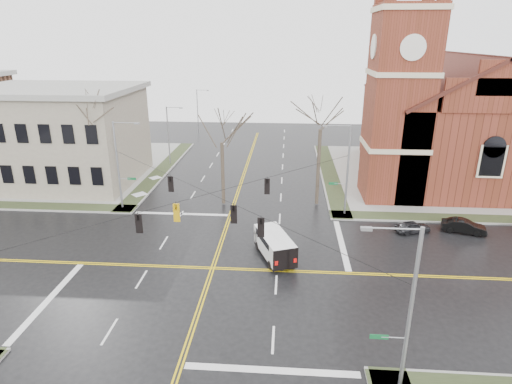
# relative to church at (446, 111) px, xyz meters

# --- Properties ---
(ground) EXTENTS (120.00, 120.00, 0.00)m
(ground) POSITION_rel_church_xyz_m (-24.76, -24.78, -8.43)
(ground) COLOR black
(ground) RESTS_ON ground
(sidewalks) EXTENTS (80.00, 80.00, 0.17)m
(sidewalks) POSITION_rel_church_xyz_m (-24.76, -24.78, -8.36)
(sidewalks) COLOR gray
(sidewalks) RESTS_ON ground
(road_markings) EXTENTS (100.00, 100.00, 0.01)m
(road_markings) POSITION_rel_church_xyz_m (-24.76, -24.78, -8.43)
(road_markings) COLOR gold
(road_markings) RESTS_ON ground
(church) EXTENTS (24.28, 27.48, 27.50)m
(church) POSITION_rel_church_xyz_m (0.00, 0.00, 0.00)
(church) COLOR maroon
(church) RESTS_ON ground
(civic_building_a) EXTENTS (18.00, 14.00, 11.00)m
(civic_building_a) POSITION_rel_church_xyz_m (-46.76, -4.78, -2.93)
(civic_building_a) COLOR gray
(civic_building_a) RESTS_ON ground
(signal_pole_ne) EXTENTS (2.75, 0.22, 9.00)m
(signal_pole_ne) POSITION_rel_church_xyz_m (-13.44, -13.28, -3.48)
(signal_pole_ne) COLOR gray
(signal_pole_ne) RESTS_ON ground
(signal_pole_nw) EXTENTS (2.75, 0.22, 9.00)m
(signal_pole_nw) POSITION_rel_church_xyz_m (-36.09, -13.28, -3.48)
(signal_pole_nw) COLOR gray
(signal_pole_nw) RESTS_ON ground
(signal_pole_se) EXTENTS (2.75, 0.22, 9.00)m
(signal_pole_se) POSITION_rel_church_xyz_m (-13.44, -36.28, -3.48)
(signal_pole_se) COLOR gray
(signal_pole_se) RESTS_ON ground
(span_wires) EXTENTS (23.02, 23.02, 0.03)m
(span_wires) POSITION_rel_church_xyz_m (-24.76, -24.78, -2.23)
(span_wires) COLOR black
(span_wires) RESTS_ON ground
(traffic_signals) EXTENTS (8.21, 8.26, 1.30)m
(traffic_signals) POSITION_rel_church_xyz_m (-24.76, -25.45, -2.98)
(traffic_signals) COLOR black
(traffic_signals) RESTS_ON ground
(streetlight_north_a) EXTENTS (2.30, 0.20, 8.00)m
(streetlight_north_a) POSITION_rel_church_xyz_m (-35.42, 3.22, -3.97)
(streetlight_north_a) COLOR gray
(streetlight_north_a) RESTS_ON ground
(streetlight_north_b) EXTENTS (2.30, 0.20, 8.00)m
(streetlight_north_b) POSITION_rel_church_xyz_m (-35.42, 23.22, -3.97)
(streetlight_north_b) COLOR gray
(streetlight_north_b) RESTS_ON ground
(cargo_van) EXTENTS (3.74, 5.55, 1.98)m
(cargo_van) POSITION_rel_church_xyz_m (-20.11, -22.46, -7.26)
(cargo_van) COLOR white
(cargo_van) RESTS_ON ground
(parked_car_a) EXTENTS (3.45, 2.18, 1.10)m
(parked_car_a) POSITION_rel_church_xyz_m (-7.54, -17.02, -7.89)
(parked_car_a) COLOR black
(parked_car_a) RESTS_ON ground
(parked_car_b) EXTENTS (4.06, 2.34, 1.26)m
(parked_car_b) POSITION_rel_church_xyz_m (-2.91, -16.72, -7.80)
(parked_car_b) COLOR black
(parked_car_b) RESTS_ON ground
(tree_nw_far) EXTENTS (4.00, 4.00, 12.79)m
(tree_nw_far) POSITION_rel_church_xyz_m (-38.61, -11.53, 0.80)
(tree_nw_far) COLOR #3A2D25
(tree_nw_far) RESTS_ON ground
(tree_nw_near) EXTENTS (4.00, 4.00, 9.93)m
(tree_nw_near) POSITION_rel_church_xyz_m (-25.86, -11.35, -1.23)
(tree_nw_near) COLOR #3A2D25
(tree_nw_near) RESTS_ON ground
(tree_ne) EXTENTS (4.00, 4.00, 12.05)m
(tree_ne) POSITION_rel_church_xyz_m (-15.92, -10.73, 0.28)
(tree_ne) COLOR #3A2D25
(tree_ne) RESTS_ON ground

